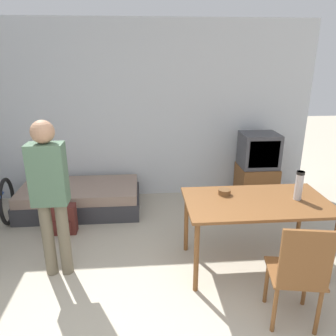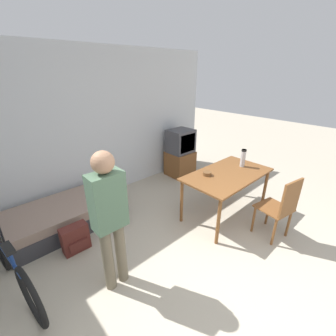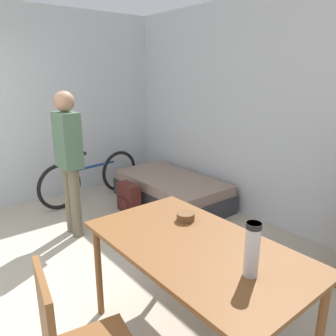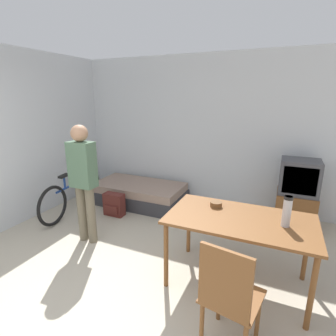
{
  "view_description": "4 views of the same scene",
  "coord_description": "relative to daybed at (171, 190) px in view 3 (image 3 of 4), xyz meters",
  "views": [
    {
      "loc": [
        0.05,
        -1.73,
        2.2
      ],
      "look_at": [
        0.33,
        1.62,
        1.03
      ],
      "focal_mm": 35.0,
      "sensor_mm": 36.0,
      "label": 1
    },
    {
      "loc": [
        -1.69,
        -0.52,
        2.3
      ],
      "look_at": [
        0.31,
        1.67,
        1.0
      ],
      "focal_mm": 24.0,
      "sensor_mm": 36.0,
      "label": 2
    },
    {
      "loc": [
        2.55,
        -0.05,
        1.82
      ],
      "look_at": [
        0.14,
        1.89,
        0.92
      ],
      "focal_mm": 35.0,
      "sensor_mm": 36.0,
      "label": 3
    },
    {
      "loc": [
        1.54,
        -1.3,
        1.99
      ],
      "look_at": [
        0.15,
        1.81,
        1.05
      ],
      "focal_mm": 28.0,
      "sensor_mm": 36.0,
      "label": 4
    }
  ],
  "objects": [
    {
      "name": "wall_back",
      "position": [
        0.87,
        0.56,
        1.16
      ],
      "size": [
        5.42,
        0.06,
        2.7
      ],
      "color": "silver",
      "rests_on": "ground_plane"
    },
    {
      "name": "wall_left",
      "position": [
        -1.37,
        -1.11,
        1.16
      ],
      "size": [
        0.06,
        4.29,
        2.7
      ],
      "color": "silver",
      "rests_on": "ground_plane"
    },
    {
      "name": "daybed",
      "position": [
        0.0,
        0.0,
        0.0
      ],
      "size": [
        1.72,
        0.9,
        0.39
      ],
      "color": "#333338",
      "rests_on": "ground_plane"
    },
    {
      "name": "dining_table",
      "position": [
        2.09,
        -1.51,
        0.51
      ],
      "size": [
        1.48,
        0.83,
        0.78
      ],
      "color": "brown",
      "rests_on": "ground_plane"
    },
    {
      "name": "bicycle",
      "position": [
        -0.85,
        -0.81,
        0.14
      ],
      "size": [
        0.25,
        1.66,
        0.74
      ],
      "color": "black",
      "rests_on": "ground_plane"
    },
    {
      "name": "person_standing",
      "position": [
        0.02,
        -1.47,
        0.76
      ],
      "size": [
        0.34,
        0.22,
        1.64
      ],
      "color": "#6B604C",
      "rests_on": "ground_plane"
    },
    {
      "name": "thermos_flask",
      "position": [
        2.52,
        -1.51,
        0.75
      ],
      "size": [
        0.08,
        0.08,
        0.31
      ],
      "color": "#B7B7BC",
      "rests_on": "dining_table"
    },
    {
      "name": "mate_bowl",
      "position": [
        1.79,
        -1.33,
        0.62
      ],
      "size": [
        0.13,
        0.13,
        0.06
      ],
      "color": "brown",
      "rests_on": "dining_table"
    },
    {
      "name": "backpack",
      "position": [
        -0.12,
        -0.64,
        0.0
      ],
      "size": [
        0.35,
        0.2,
        0.39
      ],
      "color": "#56231E",
      "rests_on": "ground_plane"
    }
  ]
}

